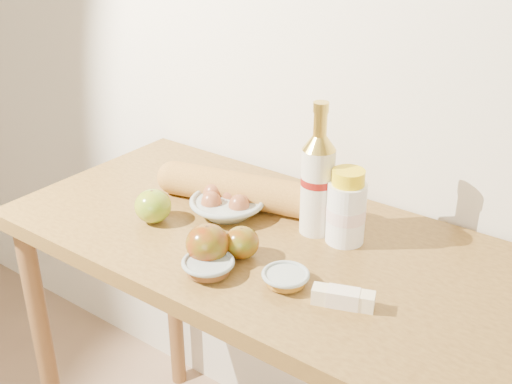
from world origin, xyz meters
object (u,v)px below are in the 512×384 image
Objects in this scene: cream_bottle at (346,209)px; baguette at (251,192)px; table at (264,282)px; bourbon_bottle at (318,182)px; egg_bowl at (228,204)px.

cream_bottle is 0.33× the size of baguette.
table is 0.27m from bourbon_bottle.
bourbon_bottle reaches higher than cream_bottle.
bourbon_bottle is at bearing -15.95° from baguette.
egg_bowl is at bearing -146.84° from bourbon_bottle.
egg_bowl is (-0.13, 0.03, 0.15)m from table.
cream_bottle is (0.15, 0.09, 0.20)m from table.
baguette is at bearing -156.84° from cream_bottle.
bourbon_bottle is 1.80× the size of cream_bottle.
table is 0.20m from egg_bowl.
egg_bowl reaches higher than table.
bourbon_bottle reaches higher than table.
baguette is at bearing -162.67° from bourbon_bottle.
egg_bowl is (-0.21, -0.05, -0.10)m from bourbon_bottle.
bourbon_bottle is at bearing 13.84° from egg_bowl.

